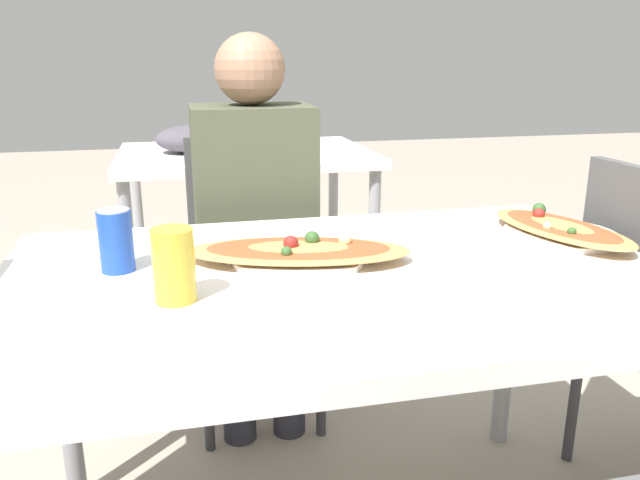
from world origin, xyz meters
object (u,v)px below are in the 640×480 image
Objects in this scene: dining_table at (339,302)px; pizza_main at (299,253)px; pizza_second at (560,230)px; drink_glass at (174,265)px; chair_far_seated at (252,261)px; soda_can at (116,241)px; person_seated at (255,209)px.

dining_table is 2.70× the size of pizza_main.
pizza_main is 0.63m from pizza_second.
drink_glass is at bearing -164.92° from dining_table.
chair_far_seated is 0.79m from soda_can.
drink_glass is at bearing -167.55° from pizza_second.
drink_glass reaches higher than pizza_second.
soda_can is at bearing 120.37° from drink_glass.
chair_far_seated reaches higher than dining_table.
dining_table is 0.35m from drink_glass.
chair_far_seated is at bearing 74.65° from drink_glass.
chair_far_seated reaches higher than pizza_main.
drink_glass is 0.90m from pizza_second.
drink_glass is (-0.32, -0.09, 0.13)m from dining_table.
person_seated reaches higher than drink_glass.
dining_table is at bearing -47.95° from pizza_main.
person_seated is (-0.00, -0.11, 0.20)m from chair_far_seated.
person_seated reaches higher than pizza_main.
soda_can is (-0.36, 0.03, 0.04)m from pizza_main.
soda_can is 0.22m from drink_glass.
dining_table is 0.13m from pizza_main.
soda_can is (-0.43, 0.10, 0.13)m from dining_table.
chair_far_seated is (-0.09, 0.75, -0.15)m from dining_table.
soda_can is at bearing -179.59° from pizza_second.
soda_can reaches higher than dining_table.
drink_glass is at bearing -59.63° from soda_can.
person_seated is 2.42× the size of pizza_main.
drink_glass reaches higher than pizza_main.
person_seated reaches higher than dining_table.
chair_far_seated is at bearing 62.47° from soda_can.
chair_far_seated reaches higher than soda_can.
drink_glass is (-0.23, -0.72, 0.09)m from person_seated.
pizza_main is (0.02, -0.68, 0.24)m from chair_far_seated.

